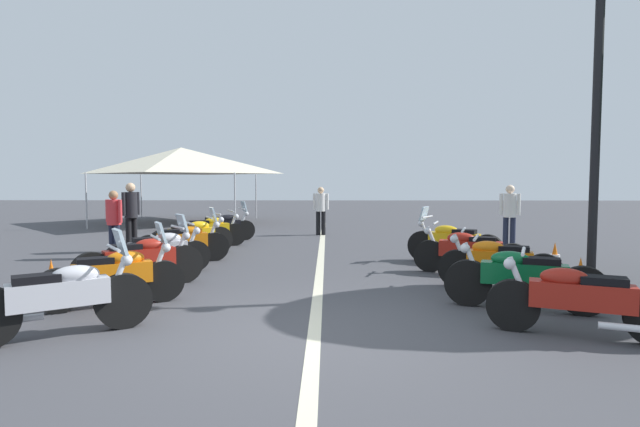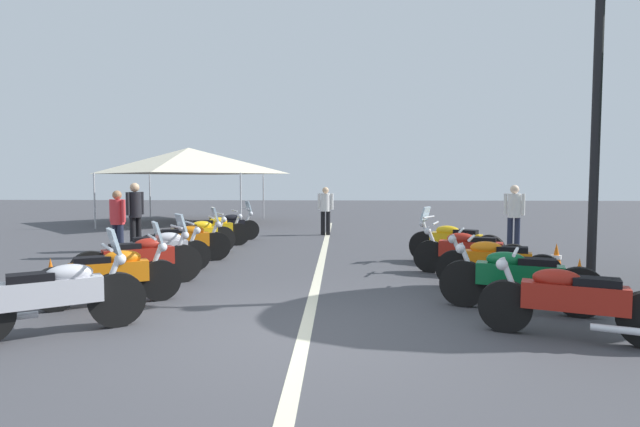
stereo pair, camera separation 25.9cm
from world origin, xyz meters
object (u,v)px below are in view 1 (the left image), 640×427
object	(u,v)px
bystander_0	(510,211)
motorcycle_right_row_3	(469,251)
motorcycle_left_row_7	(223,226)
bystander_1	(131,211)
motorcycle_left_row_6	(208,230)
motorcycle_right_row_2	(498,262)
motorcycle_left_row_4	(184,242)
motorcycle_right_row_0	(579,299)
bystander_2	(321,207)
traffic_cone_0	(555,259)
motorcycle_left_row_2	(142,260)
motorcycle_left_row_1	(115,275)
motorcycle_right_row_4	(453,242)
motorcycle_left_row_0	(62,297)
bystander_3	(114,219)
motorcycle_right_row_1	(522,277)
street_lamp_twin_globe	(598,79)
motorcycle_left_row_5	(193,236)
traffic_cone_1	(52,280)
motorcycle_left_row_3	(159,251)
traffic_cone_2	(580,278)
event_tent	(181,161)

from	to	relation	value
bystander_0	motorcycle_right_row_3	bearing A→B (deg)	-3.31
motorcycle_left_row_7	bystander_1	world-z (taller)	bystander_1
motorcycle_left_row_6	motorcycle_right_row_2	bearing A→B (deg)	-66.02
motorcycle_left_row_4	motorcycle_left_row_6	world-z (taller)	motorcycle_left_row_4
motorcycle_right_row_0	bystander_2	size ratio (longest dim) A/B	1.24
traffic_cone_0	motorcycle_left_row_2	bearing A→B (deg)	100.45
motorcycle_left_row_1	motorcycle_right_row_4	size ratio (longest dim) A/B	0.97
motorcycle_left_row_0	bystander_3	distance (m)	6.26
motorcycle_left_row_7	motorcycle_right_row_1	xyz separation A→B (m)	(-7.96, -5.85, 0.01)
motorcycle_left_row_1	bystander_1	world-z (taller)	bystander_1
motorcycle_right_row_4	street_lamp_twin_globe	bearing A→B (deg)	149.56
motorcycle_left_row_5	bystander_1	distance (m)	1.89
traffic_cone_0	motorcycle_left_row_0	bearing A→B (deg)	118.82
motorcycle_left_row_1	traffic_cone_1	bearing A→B (deg)	129.75
street_lamp_twin_globe	bystander_3	bearing A→B (deg)	69.68
motorcycle_left_row_3	motorcycle_right_row_4	bearing A→B (deg)	-17.62
motorcycle_left_row_2	bystander_1	distance (m)	4.71
motorcycle_left_row_1	motorcycle_right_row_1	size ratio (longest dim) A/B	0.88
motorcycle_left_row_2	motorcycle_left_row_6	distance (m)	5.23
motorcycle_left_row_2	bystander_0	distance (m)	9.43
traffic_cone_2	bystander_3	bearing A→B (deg)	67.26
event_tent	bystander_0	bearing A→B (deg)	-125.74
motorcycle_left_row_6	motorcycle_right_row_1	xyz separation A→B (m)	(-6.64, -5.96, 0.01)
motorcycle_left_row_3	traffic_cone_2	xyz separation A→B (m)	(-1.74, -7.22, -0.16)
motorcycle_right_row_4	bystander_3	bearing A→B (deg)	25.87
motorcycle_left_row_2	motorcycle_right_row_2	distance (m)	5.98
motorcycle_right_row_1	motorcycle_right_row_3	bearing A→B (deg)	-69.75
traffic_cone_1	bystander_1	world-z (taller)	bystander_1
motorcycle_left_row_3	bystander_3	world-z (taller)	bystander_3
bystander_0	bystander_3	bearing A→B (deg)	-53.53
motorcycle_left_row_7	motorcycle_left_row_6	bearing A→B (deg)	-121.19
motorcycle_right_row_1	street_lamp_twin_globe	bearing A→B (deg)	-121.91
motorcycle_right_row_2	bystander_3	world-z (taller)	bystander_3
motorcycle_left_row_2	motorcycle_right_row_2	size ratio (longest dim) A/B	0.96
motorcycle_right_row_2	traffic_cone_0	distance (m)	2.14
bystander_0	bystander_3	distance (m)	9.96
motorcycle_left_row_2	event_tent	size ratio (longest dim) A/B	0.30
motorcycle_right_row_4	motorcycle_left_row_5	bearing A→B (deg)	19.83
motorcycle_left_row_1	bystander_2	bearing A→B (deg)	44.22
motorcycle_left_row_3	motorcycle_right_row_2	size ratio (longest dim) A/B	0.94
motorcycle_left_row_7	traffic_cone_0	xyz separation A→B (m)	(-5.15, -7.56, -0.17)
motorcycle_left_row_4	street_lamp_twin_globe	size ratio (longest dim) A/B	0.38
bystander_1	bystander_2	world-z (taller)	bystander_1
bystander_1	motorcycle_right_row_3	bearing A→B (deg)	-171.50
motorcycle_left_row_4	traffic_cone_0	xyz separation A→B (m)	(-1.20, -7.59, -0.18)
motorcycle_right_row_2	motorcycle_left_row_1	bearing A→B (deg)	30.93
motorcycle_left_row_5	motorcycle_left_row_3	bearing A→B (deg)	-124.87
motorcycle_right_row_3	motorcycle_left_row_6	bearing A→B (deg)	-13.72
motorcycle_left_row_3	motorcycle_left_row_4	xyz separation A→B (m)	(1.38, -0.08, 0.02)
motorcycle_left_row_2	motorcycle_right_row_1	world-z (taller)	motorcycle_left_row_2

